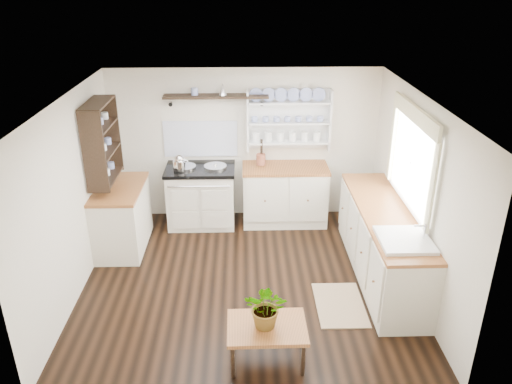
% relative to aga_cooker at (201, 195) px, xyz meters
% --- Properties ---
extents(floor, '(4.00, 3.80, 0.01)m').
position_rel_aga_cooker_xyz_m(floor, '(0.66, -1.57, -0.46)').
color(floor, black).
rests_on(floor, ground).
extents(wall_back, '(4.00, 0.02, 2.30)m').
position_rel_aga_cooker_xyz_m(wall_back, '(0.66, 0.33, 0.69)').
color(wall_back, silver).
rests_on(wall_back, ground).
extents(wall_right, '(0.02, 3.80, 2.30)m').
position_rel_aga_cooker_xyz_m(wall_right, '(2.66, -1.57, 0.69)').
color(wall_right, silver).
rests_on(wall_right, ground).
extents(wall_left, '(0.02, 3.80, 2.30)m').
position_rel_aga_cooker_xyz_m(wall_left, '(-1.34, -1.57, 0.69)').
color(wall_left, silver).
rests_on(wall_left, ground).
extents(ceiling, '(4.00, 3.80, 0.01)m').
position_rel_aga_cooker_xyz_m(ceiling, '(0.66, -1.57, 1.84)').
color(ceiling, white).
rests_on(ceiling, wall_back).
extents(window, '(0.08, 1.55, 1.22)m').
position_rel_aga_cooker_xyz_m(window, '(2.61, -1.42, 1.10)').
color(window, white).
rests_on(window, wall_right).
extents(aga_cooker, '(1.02, 0.71, 0.94)m').
position_rel_aga_cooker_xyz_m(aga_cooker, '(0.00, 0.00, 0.00)').
color(aga_cooker, beige).
rests_on(aga_cooker, floor).
extents(back_cabinets, '(1.27, 0.63, 0.90)m').
position_rel_aga_cooker_xyz_m(back_cabinets, '(1.26, 0.03, -0.00)').
color(back_cabinets, white).
rests_on(back_cabinets, floor).
extents(right_cabinets, '(0.62, 2.43, 0.90)m').
position_rel_aga_cooker_xyz_m(right_cabinets, '(2.36, -1.47, -0.00)').
color(right_cabinets, white).
rests_on(right_cabinets, floor).
extents(belfast_sink, '(0.55, 0.60, 0.45)m').
position_rel_aga_cooker_xyz_m(belfast_sink, '(2.36, -2.22, 0.34)').
color(belfast_sink, white).
rests_on(belfast_sink, right_cabinets).
extents(left_cabinets, '(0.62, 1.13, 0.90)m').
position_rel_aga_cooker_xyz_m(left_cabinets, '(-1.04, -0.67, -0.00)').
color(left_cabinets, white).
rests_on(left_cabinets, floor).
extents(plate_rack, '(1.20, 0.22, 0.90)m').
position_rel_aga_cooker_xyz_m(plate_rack, '(1.31, 0.29, 1.09)').
color(plate_rack, white).
rests_on(plate_rack, wall_back).
extents(high_shelf, '(1.50, 0.29, 0.16)m').
position_rel_aga_cooker_xyz_m(high_shelf, '(0.26, 0.21, 1.45)').
color(high_shelf, black).
rests_on(high_shelf, wall_back).
extents(left_shelving, '(0.28, 0.80, 1.05)m').
position_rel_aga_cooker_xyz_m(left_shelving, '(-1.18, -0.67, 1.09)').
color(left_shelving, black).
rests_on(left_shelving, wall_left).
extents(kettle, '(0.18, 0.18, 0.22)m').
position_rel_aga_cooker_xyz_m(kettle, '(-0.28, -0.12, 0.58)').
color(kettle, silver).
rests_on(kettle, aga_cooker).
extents(utensil_crock, '(0.14, 0.14, 0.16)m').
position_rel_aga_cooker_xyz_m(utensil_crock, '(0.90, 0.11, 0.53)').
color(utensil_crock, brown).
rests_on(utensil_crock, back_cabinets).
extents(center_table, '(0.77, 0.56, 0.42)m').
position_rel_aga_cooker_xyz_m(center_table, '(0.85, -2.97, -0.09)').
color(center_table, brown).
rests_on(center_table, floor).
extents(potted_plant, '(0.48, 0.44, 0.45)m').
position_rel_aga_cooker_xyz_m(potted_plant, '(0.85, -2.97, 0.18)').
color(potted_plant, '#3F7233').
rests_on(potted_plant, center_table).
extents(floor_rug, '(0.55, 0.85, 0.02)m').
position_rel_aga_cooker_xyz_m(floor_rug, '(1.74, -2.12, -0.46)').
color(floor_rug, '#947956').
rests_on(floor_rug, floor).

